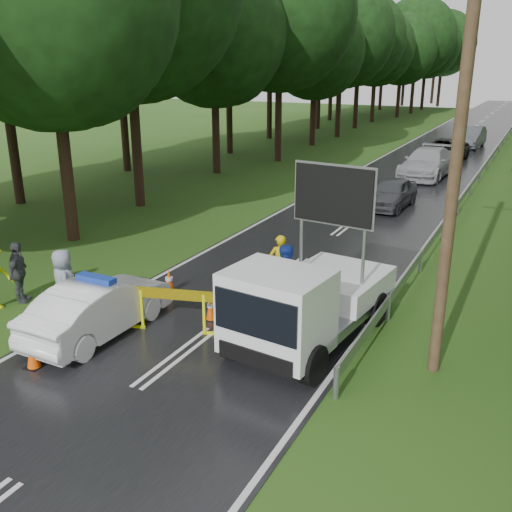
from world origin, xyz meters
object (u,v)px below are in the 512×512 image
Objects in this scene: police_sedan at (99,308)px; officer at (280,263)px; queue_car_first at (392,193)px; queue_car_second at (427,163)px; queue_car_third at (445,151)px; barrier at (172,300)px; work_truck at (304,302)px; civilian at (288,282)px; queue_car_fourth at (470,137)px.

officer is (2.72, 4.47, 0.16)m from police_sedan.
officer is 11.31m from queue_car_first.
queue_car_third is (0.00, 6.06, -0.09)m from queue_car_second.
police_sedan is 0.78× the size of queue_car_third.
officer is 25.51m from queue_car_third.
barrier is 0.50× the size of queue_car_third.
work_truck is at bearing 84.71° from officer.
queue_car_second reaches higher than barrier.
barrier is (1.52, 0.88, 0.17)m from police_sedan.
work_truck is 14.16m from queue_car_first.
queue_car_fourth is (0.07, 34.64, -0.17)m from civilian.
queue_car_fourth is at bearing 70.91° from barrier.
civilian is 34.64m from queue_car_fourth.
police_sedan is at bearing -165.61° from barrier.
police_sedan is 24.12m from queue_car_second.
queue_car_second is at bearing 70.41° from barrier.
queue_car_third reaches higher than barrier.
queue_car_second is (-1.48, 22.23, -0.26)m from work_truck.
queue_car_third is at bearing -130.24° from officer.
queue_car_first is at bearing -86.51° from queue_car_second.
officer is 0.34× the size of queue_car_fourth.
police_sedan reaches higher than barrier.
police_sedan is 4.66m from civilian.
queue_car_fourth reaches higher than queue_car_third.
police_sedan is 1.76m from barrier.
police_sedan is at bearing -93.93° from queue_car_second.
queue_car_second reaches higher than queue_car_third.
work_truck is at bearing -159.40° from police_sedan.
work_truck is 2.66× the size of civilian.
queue_car_fourth is (0.62, 21.72, 0.15)m from queue_car_first.
police_sedan is 37.68m from queue_car_fourth.
officer reaches higher than queue_car_second.
queue_car_second is at bearing -87.45° from queue_car_third.
queue_car_third is (-0.56, 27.13, -0.25)m from civilian.
civilian reaches higher than queue_car_first.
work_truck is (4.60, 1.69, 0.40)m from police_sedan.
police_sedan is at bearing -97.51° from queue_car_first.
queue_car_second is (-0.56, 21.06, -0.16)m from civilian.
civilian reaches higher than barrier.
queue_car_first is (3.12, 15.77, -0.01)m from police_sedan.
barrier is 0.47× the size of queue_car_second.
queue_car_third is at bearing 93.67° from queue_car_first.
queue_car_third is at bearing -91.72° from queue_car_fourth.
work_truck is at bearing -84.46° from queue_car_third.
queue_car_second is at bearing -89.61° from queue_car_fourth.
civilian is at bearing -86.28° from queue_car_third.
work_truck is at bearing -92.94° from civilian.
queue_car_second reaches higher than queue_car_fourth.
officer reaches higher than barrier.
queue_car_third is (0.40, 25.51, -0.10)m from officer.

